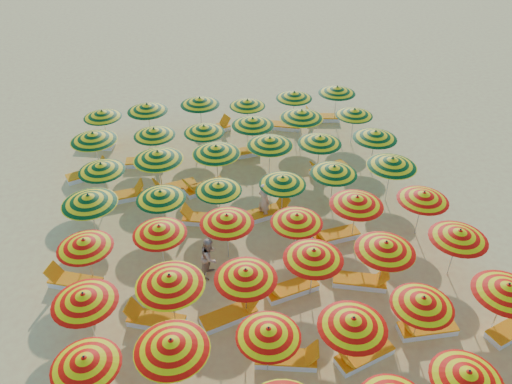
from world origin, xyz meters
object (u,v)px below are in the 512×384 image
(umbrella_26, at_px, (219,187))
(lounger_16, at_px, (204,187))
(lounger_22, at_px, (214,129))
(umbrella_40, at_px, (302,114))
(umbrella_6, at_px, (85,361))
(umbrella_44, at_px, (200,101))
(umbrella_46, at_px, (294,95))
(lounger_6, at_px, (155,320))
(umbrella_8, at_px, (268,332))
(lounger_17, at_px, (328,169))
(umbrella_35, at_px, (375,135))
(lounger_20, at_px, (239,153))
(umbrella_41, at_px, (354,112))
(lounger_14, at_px, (123,196))
(umbrella_42, at_px, (102,114))
(umbrella_21, at_px, (297,219))
(umbrella_39, at_px, (253,122))
(lounger_10, at_px, (74,282))
(umbrella_34, at_px, (320,140))
(lounger_18, at_px, (88,174))
(umbrella_29, at_px, (392,162))
(lounger_12, at_px, (204,219))
(umbrella_12, at_px, (84,298))
(umbrella_37, at_px, (154,132))
(umbrella_17, at_px, (459,234))
(lounger_15, at_px, (175,188))
(lounger_4, at_px, (426,328))
(umbrella_10, at_px, (423,301))
(umbrella_23, at_px, (424,196))
(lounger_19, at_px, (147,162))
(umbrella_19, at_px, (159,230))
(umbrella_45, at_px, (247,103))
(umbrella_27, at_px, (283,181))
(umbrella_43, at_px, (147,107))
(umbrella_13, at_px, (170,280))
(umbrella_7, at_px, (171,345))
(lounger_3, at_px, (363,355))
(umbrella_33, at_px, (270,141))
(umbrella_9, at_px, (353,323))
(lounger_24, at_px, (322,117))
(umbrella_16, at_px, (386,246))
(lounger_2, at_px, (288,359))
(umbrella_22, at_px, (357,201))
(umbrella_28, at_px, (334,170))
(lounger_23, at_px, (284,126))
(umbrella_32, at_px, (216,150))
(umbrella_36, at_px, (93,137))
(umbrella_30, at_px, (101,167))
(umbrella_20, at_px, (227,219))
(beachgoer_b, at_px, (210,257))
(umbrella_47, at_px, (337,90))
(umbrella_25, at_px, (161,195))
(umbrella_38, at_px, (204,129))

(umbrella_26, height_order, lounger_16, umbrella_26)
(lounger_16, bearing_deg, lounger_22, -121.94)
(umbrella_40, distance_m, lounger_16, 5.58)
(umbrella_6, xyz_separation_m, umbrella_44, (4.50, 13.59, 0.14))
(umbrella_46, xyz_separation_m, lounger_6, (-7.48, -11.27, -1.51))
(umbrella_8, distance_m, lounger_17, 10.37)
(umbrella_35, distance_m, lounger_20, 6.08)
(umbrella_41, distance_m, lounger_14, 10.95)
(umbrella_42, bearing_deg, umbrella_21, -55.00)
(umbrella_39, distance_m, lounger_10, 10.04)
(umbrella_34, distance_m, lounger_18, 9.95)
(umbrella_29, xyz_separation_m, lounger_12, (-7.29, 0.15, -1.65))
(umbrella_12, relative_size, umbrella_37, 1.14)
(umbrella_41, bearing_deg, umbrella_17, -90.37)
(umbrella_34, bearing_deg, lounger_15, 179.15)
(lounger_4, bearing_deg, umbrella_10, 24.10)
(umbrella_10, height_order, umbrella_40, umbrella_40)
(umbrella_6, relative_size, umbrella_23, 0.91)
(lounger_19, xyz_separation_m, lounger_22, (3.36, 2.33, 0.00))
(umbrella_19, xyz_separation_m, umbrella_21, (4.47, -0.39, -0.00))
(umbrella_45, distance_m, lounger_17, 5.24)
(umbrella_27, bearing_deg, umbrella_43, 123.47)
(umbrella_37, relative_size, lounger_14, 1.13)
(lounger_18, bearing_deg, umbrella_13, -89.82)
(umbrella_7, bearing_deg, umbrella_26, 71.75)
(umbrella_45, distance_m, lounger_3, 13.61)
(umbrella_33, bearing_deg, umbrella_37, 155.73)
(umbrella_9, xyz_separation_m, lounger_12, (-3.01, 7.03, -1.56))
(lounger_12, distance_m, lounger_24, 9.92)
(umbrella_9, height_order, lounger_12, umbrella_9)
(umbrella_16, distance_m, umbrella_19, 7.11)
(umbrella_12, xyz_separation_m, lounger_18, (-0.63, 8.81, -1.55))
(umbrella_13, xyz_separation_m, umbrella_16, (6.53, 0.11, -0.10))
(umbrella_17, distance_m, umbrella_33, 8.20)
(umbrella_21, distance_m, lounger_15, 6.28)
(umbrella_26, xyz_separation_m, lounger_2, (0.83, -6.58, -1.44))
(umbrella_7, distance_m, umbrella_22, 8.14)
(lounger_12, bearing_deg, umbrella_28, -160.60)
(umbrella_8, xyz_separation_m, umbrella_33, (2.28, 9.18, 0.19))
(umbrella_37, distance_m, lounger_23, 6.86)
(umbrella_32, distance_m, umbrella_36, 5.27)
(umbrella_7, xyz_separation_m, umbrella_37, (0.15, 11.24, -0.12))
(umbrella_30, relative_size, lounger_2, 1.26)
(umbrella_20, bearing_deg, umbrella_16, -28.52)
(umbrella_40, relative_size, beachgoer_b, 1.65)
(umbrella_40, distance_m, umbrella_47, 3.47)
(umbrella_35, relative_size, lounger_19, 1.11)
(umbrella_12, distance_m, umbrella_25, 5.04)
(lounger_4, bearing_deg, umbrella_13, -11.04)
(umbrella_17, xyz_separation_m, umbrella_38, (-6.91, 8.77, -0.07))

